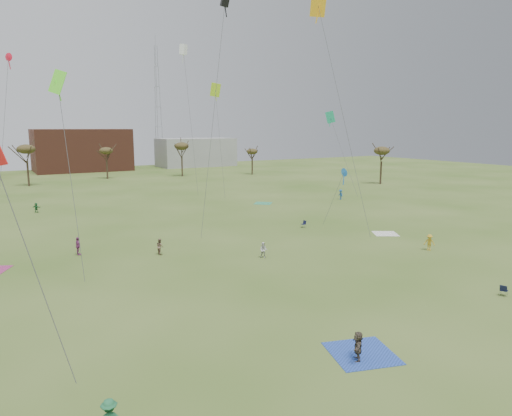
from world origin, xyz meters
TOP-DOWN VIEW (x-y plane):
  - ground at (0.00, 0.00)m, footprint 260.00×260.00m
  - spectator_fore_b at (-5.87, 20.86)m, footprint 0.67×0.82m
  - spectator_fore_c at (-3.77, -5.20)m, footprint 1.38×1.48m
  - flyer_mid_b at (18.45, 8.21)m, footprint 1.20×1.22m
  - spectator_mid_d at (-12.94, 24.73)m, footprint 0.48×1.08m
  - spectator_mid_e at (2.35, 14.53)m, footprint 0.94×0.93m
  - flyer_far_a at (-14.00, 52.53)m, footprint 1.25×1.25m
  - flyer_far_c at (33.33, 39.20)m, footprint 0.80×1.21m
  - blanket_blue at (-3.02, -4.74)m, footprint 4.34×4.34m
  - blanket_cream at (20.23, 15.94)m, footprint 3.73×3.73m
  - blanket_olive at (19.39, 42.48)m, footprint 3.93×3.93m
  - camp_chair_center at (12.50, -3.43)m, footprint 0.68×0.65m
  - camp_chair_right at (13.95, 23.80)m, footprint 0.59×0.55m
  - kites_aloft at (7.48, 37.53)m, footprint 54.92×55.04m
  - tree_line at (-2.85, 79.12)m, footprint 117.44×49.32m
  - building_brick at (5.00, 120.00)m, footprint 26.00×16.00m
  - building_grey at (40.00, 118.00)m, footprint 24.00×12.00m
  - radio_tower at (30.00, 125.00)m, footprint 1.51×1.72m

SIDE VIEW (x-z plane):
  - ground at x=0.00m, z-range 0.00..0.00m
  - blanket_blue at x=-3.02m, z-range -0.01..0.02m
  - blanket_cream at x=20.23m, z-range -0.01..0.02m
  - blanket_olive at x=19.39m, z-range -0.01..0.02m
  - camp_chair_center at x=12.50m, z-range -0.18..0.69m
  - camp_chair_right at x=13.95m, z-range -0.18..0.69m
  - flyer_far_a at x=-14.00m, z-range 0.00..1.45m
  - spectator_mid_e at x=2.35m, z-range 0.00..1.53m
  - spectator_fore_b at x=-5.87m, z-range 0.00..1.60m
  - spectator_fore_c at x=-3.77m, z-range 0.00..1.66m
  - flyer_mid_b at x=18.45m, z-range 0.00..1.68m
  - flyer_far_c at x=33.33m, z-range 0.00..1.75m
  - spectator_mid_d at x=-12.94m, z-range 0.00..1.82m
  - building_grey at x=40.00m, z-range 0.00..9.00m
  - building_brick at x=5.00m, z-range 0.00..12.00m
  - tree_line at x=-2.85m, z-range 2.63..11.54m
  - radio_tower at x=30.00m, z-range -1.29..39.71m
  - kites_aloft at x=7.48m, z-range 9.29..34.56m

